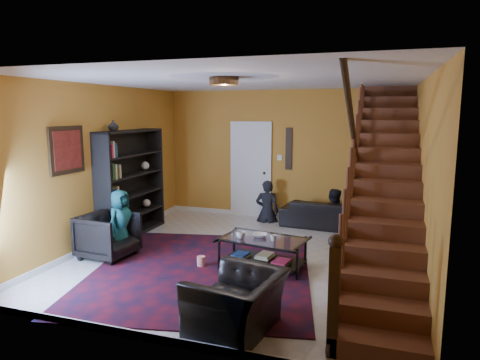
% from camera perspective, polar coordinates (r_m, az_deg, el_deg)
% --- Properties ---
extents(floor, '(5.50, 5.50, 0.00)m').
position_cam_1_polar(floor, '(7.03, 0.32, -10.31)').
color(floor, beige).
rests_on(floor, ground).
extents(room, '(5.50, 5.50, 5.50)m').
position_cam_1_polar(room, '(8.67, -5.32, -6.24)').
color(room, '#C77E2C').
rests_on(room, ground).
extents(staircase, '(0.95, 5.02, 3.18)m').
position_cam_1_polar(staircase, '(6.37, 18.78, 0.14)').
color(staircase, brown).
rests_on(staircase, floor).
extents(bookshelf, '(0.35, 1.80, 2.00)m').
position_cam_1_polar(bookshelf, '(8.34, -14.23, -0.65)').
color(bookshelf, black).
rests_on(bookshelf, floor).
extents(door, '(0.82, 0.05, 2.05)m').
position_cam_1_polar(door, '(9.53, 1.46, 1.19)').
color(door, silver).
rests_on(door, floor).
extents(framed_picture, '(0.04, 0.74, 0.74)m').
position_cam_1_polar(framed_picture, '(7.15, -22.10, 3.72)').
color(framed_picture, maroon).
rests_on(framed_picture, room).
extents(wall_hanging, '(0.14, 0.03, 0.90)m').
position_cam_1_polar(wall_hanging, '(9.27, 6.52, 4.17)').
color(wall_hanging, black).
rests_on(wall_hanging, room).
extents(ceiling_fixture, '(0.40, 0.40, 0.10)m').
position_cam_1_polar(ceiling_fixture, '(5.89, -2.15, 13.02)').
color(ceiling_fixture, '#3F2814').
rests_on(ceiling_fixture, room).
extents(rug, '(3.82, 4.16, 0.02)m').
position_cam_1_polar(rug, '(6.52, -5.15, -11.86)').
color(rug, '#4A0D18').
rests_on(rug, floor).
extents(sofa, '(1.94, 0.89, 0.55)m').
position_cam_1_polar(sofa, '(8.90, 11.74, -4.48)').
color(sofa, black).
rests_on(sofa, floor).
extents(armchair_left, '(0.86, 0.84, 0.73)m').
position_cam_1_polar(armchair_left, '(7.24, -17.16, -7.11)').
color(armchair_left, black).
rests_on(armchair_left, floor).
extents(armchair_right, '(1.01, 1.11, 0.64)m').
position_cam_1_polar(armchair_right, '(4.74, -0.43, -16.11)').
color(armchair_right, black).
rests_on(armchair_right, floor).
extents(person_adult_a, '(0.53, 0.39, 1.35)m').
position_cam_1_polar(person_adult_a, '(9.20, 3.62, -4.19)').
color(person_adult_a, black).
rests_on(person_adult_a, sofa).
extents(person_adult_b, '(0.66, 0.54, 1.25)m').
position_cam_1_polar(person_adult_b, '(8.96, 12.27, -5.07)').
color(person_adult_b, black).
rests_on(person_adult_b, sofa).
extents(person_child, '(0.40, 0.57, 1.08)m').
position_cam_1_polar(person_child, '(7.31, -15.63, -5.46)').
color(person_child, '#17545B').
rests_on(person_child, armchair_left).
extents(coffee_table, '(1.33, 0.91, 0.47)m').
position_cam_1_polar(coffee_table, '(6.51, 3.11, -9.41)').
color(coffee_table, black).
rests_on(coffee_table, floor).
extents(cup_a, '(0.14, 0.14, 0.10)m').
position_cam_1_polar(cup_a, '(6.42, 0.11, -7.36)').
color(cup_a, '#999999').
rests_on(cup_a, coffee_table).
extents(cup_b, '(0.12, 0.12, 0.09)m').
position_cam_1_polar(cup_b, '(6.31, 4.46, -7.72)').
color(cup_b, '#999999').
rests_on(cup_b, coffee_table).
extents(bowl, '(0.24, 0.24, 0.05)m').
position_cam_1_polar(bowl, '(6.51, 2.69, -7.37)').
color(bowl, '#999999').
rests_on(bowl, coffee_table).
extents(vase, '(0.18, 0.18, 0.19)m').
position_cam_1_polar(vase, '(7.82, -16.54, 6.96)').
color(vase, '#999999').
rests_on(vase, bookshelf).
extents(popcorn_bucket, '(0.13, 0.13, 0.15)m').
position_cam_1_polar(popcorn_bucket, '(6.63, -5.20, -10.71)').
color(popcorn_bucket, red).
rests_on(popcorn_bucket, rug).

